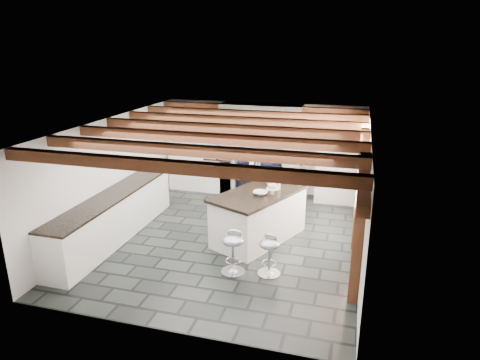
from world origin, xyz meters
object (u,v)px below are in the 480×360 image
(range_cooker, at_px, (260,177))
(bar_stool_far, at_px, (233,247))
(bar_stool_near, at_px, (270,250))
(kitchen_island, at_px, (259,215))

(range_cooker, xyz_separation_m, bar_stool_far, (0.45, -3.94, 0.01))
(range_cooker, xyz_separation_m, bar_stool_near, (1.04, -3.84, -0.02))
(bar_stool_far, bearing_deg, kitchen_island, 85.44)
(bar_stool_near, bearing_deg, kitchen_island, 128.49)
(range_cooker, relative_size, bar_stool_near, 1.39)
(kitchen_island, xyz_separation_m, bar_stool_near, (0.48, -1.29, -0.06))
(kitchen_island, bearing_deg, bar_stool_near, -45.45)
(kitchen_island, bearing_deg, range_cooker, 126.73)
(range_cooker, relative_size, bar_stool_far, 1.31)
(kitchen_island, relative_size, bar_stool_near, 3.11)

